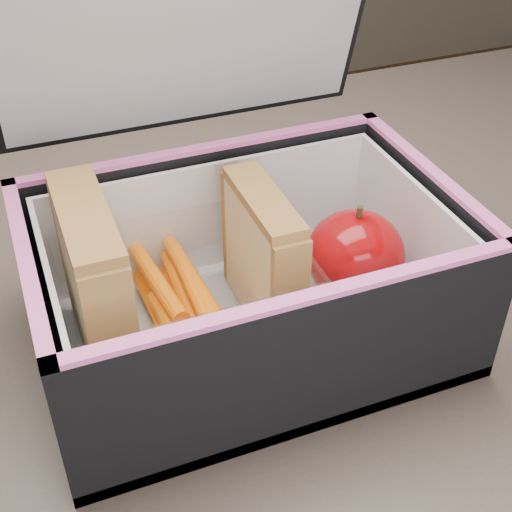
{
  "coord_description": "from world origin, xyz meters",
  "views": [
    {
      "loc": [
        -0.19,
        -0.35,
        1.11
      ],
      "look_at": [
        -0.05,
        0.01,
        0.81
      ],
      "focal_mm": 50.0,
      "sensor_mm": 36.0,
      "label": 1
    }
  ],
  "objects": [
    {
      "name": "plastic_tub",
      "position": [
        -0.11,
        0.01,
        0.8
      ],
      "size": [
        0.16,
        0.11,
        0.07
      ],
      "primitive_type": null,
      "color": "white",
      "rests_on": "lunch_bag"
    },
    {
      "name": "carrot_sticks",
      "position": [
        -0.11,
        0.02,
        0.78
      ],
      "size": [
        0.05,
        0.14,
        0.03
      ],
      "color": "#F56F00",
      "rests_on": "plastic_tub"
    },
    {
      "name": "sandwich_right",
      "position": [
        -0.05,
        0.01,
        0.81
      ],
      "size": [
        0.02,
        0.09,
        0.1
      ],
      "color": "beige",
      "rests_on": "plastic_tub"
    },
    {
      "name": "lunch_bag",
      "position": [
        -0.06,
        0.01,
        0.81
      ],
      "size": [
        0.28,
        0.24,
        0.28
      ],
      "color": "black",
      "rests_on": "kitchen_table"
    },
    {
      "name": "paper_napkin",
      "position": [
        0.01,
        0.01,
        0.77
      ],
      "size": [
        0.09,
        0.09,
        0.01
      ],
      "primitive_type": "cube",
      "rotation": [
        0.0,
        0.0,
        0.31
      ],
      "color": "white",
      "rests_on": "lunch_bag"
    },
    {
      "name": "red_apple",
      "position": [
        0.02,
        0.0,
        0.8
      ],
      "size": [
        0.09,
        0.09,
        0.07
      ],
      "rotation": [
        0.0,
        0.0,
        -0.39
      ],
      "color": "maroon",
      "rests_on": "paper_napkin"
    },
    {
      "name": "kitchen_table",
      "position": [
        0.0,
        0.0,
        0.66
      ],
      "size": [
        1.2,
        0.8,
        0.75
      ],
      "color": "brown",
      "rests_on": "ground"
    },
    {
      "name": "sandwich_left",
      "position": [
        -0.16,
        0.01,
        0.82
      ],
      "size": [
        0.03,
        0.1,
        0.12
      ],
      "color": "beige",
      "rests_on": "plastic_tub"
    }
  ]
}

